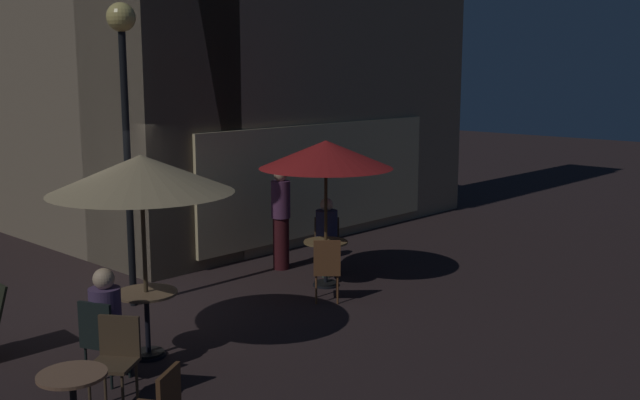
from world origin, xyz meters
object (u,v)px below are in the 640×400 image
Objects in this scene: cafe_chair_1 at (327,240)px; patron_seated_0 at (327,231)px; patio_umbrella_1 at (141,175)px; cafe_chair_2 at (101,335)px; patio_umbrella_0 at (326,155)px; cafe_table_0 at (326,254)px; patron_seated_1 at (109,316)px; cafe_chair_5 at (116,354)px; cafe_chair_0 at (327,266)px; street_lamp_near_corner at (124,79)px; patron_standing_2 at (281,218)px; cafe_table_1 at (147,310)px.

cafe_chair_1 is 0.23m from patron_seated_0.
patio_umbrella_1 reaches higher than cafe_chair_2.
cafe_chair_2 is at bearing -170.00° from patio_umbrella_0.
patron_seated_1 is at bearing -170.40° from cafe_table_0.
cafe_chair_5 is (-4.53, -1.37, 0.06)m from cafe_table_0.
cafe_chair_0 reaches higher than cafe_chair_2.
street_lamp_near_corner is 2.28m from patio_umbrella_1.
cafe_chair_5 is at bearing 58.61° from patron_standing_2.
street_lamp_near_corner is 3.34× the size of patron_seated_1.
cafe_chair_5 is at bearing -163.17° from cafe_table_0.
cafe_table_1 is 4.34m from cafe_chair_1.
street_lamp_near_corner is 1.85× the size of patio_umbrella_0.
street_lamp_near_corner reaches higher than cafe_table_1.
patio_umbrella_0 is (3.55, 0.45, 1.48)m from cafe_table_1.
cafe_chair_2 is at bearing -180.00° from patron_seated_1.
cafe_chair_0 is at bearing -44.29° from street_lamp_near_corner.
street_lamp_near_corner is 3.60m from patron_seated_1.
street_lamp_near_corner reaches higher than cafe_chair_0.
patio_umbrella_0 is 4.47m from patron_seated_1.
cafe_chair_0 is at bearing -136.22° from cafe_table_0.
cafe_table_1 is 4.21m from patron_seated_0.
patio_umbrella_1 is at bearing -27.94° from cafe_chair_1.
patron_standing_2 is (-0.33, 0.74, 0.16)m from patron_seated_0.
street_lamp_near_corner reaches higher than cafe_chair_1.
cafe_chair_0 is at bearing 1.09° from patron_seated_0.
patio_umbrella_1 is 2.54× the size of cafe_chair_0.
street_lamp_near_corner is at bearing -159.83° from cafe_chair_5.
street_lamp_near_corner is 3.81m from cafe_chair_2.
cafe_table_0 is at bearing -12.13° from cafe_chair_2.
patio_umbrella_0 is 1.72m from cafe_chair_0.
patron_seated_0 is 0.82m from patron_standing_2.
patio_umbrella_0 is at bearing 7.15° from cafe_table_1.
cafe_chair_5 is at bearing -129.79° from cafe_chair_2.
patio_umbrella_1 is (-3.55, -0.45, 0.11)m from patio_umbrella_0.
cafe_table_0 is 4.40m from cafe_chair_2.
cafe_table_1 is 0.46× the size of patron_standing_2.
street_lamp_near_corner is 4.27m from cafe_chair_1.
cafe_chair_0 is (-0.61, -0.59, 0.05)m from cafe_table_0.
patio_umbrella_0 is 1.53m from patron_seated_0.
cafe_table_0 is at bearing 0.00° from cafe_chair_1.
patio_umbrella_0 is at bearing 109.60° from patron_standing_2.
cafe_chair_5 is (-0.98, -0.93, -0.00)m from cafe_table_1.
cafe_chair_1 is at bearing 41.73° from patio_umbrella_0.
cafe_chair_0 is at bearing -20.19° from patron_seated_1.
street_lamp_near_corner is 2.46× the size of patron_standing_2.
street_lamp_near_corner reaches higher than cafe_chair_2.
cafe_chair_2 reaches higher than cafe_table_1.
patio_umbrella_1 is at bearing -90.00° from cafe_table_1.
cafe_table_0 is at bearing 0.00° from patio_umbrella_0.
cafe_chair_1 is (0.66, 0.59, 0.03)m from cafe_table_0.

